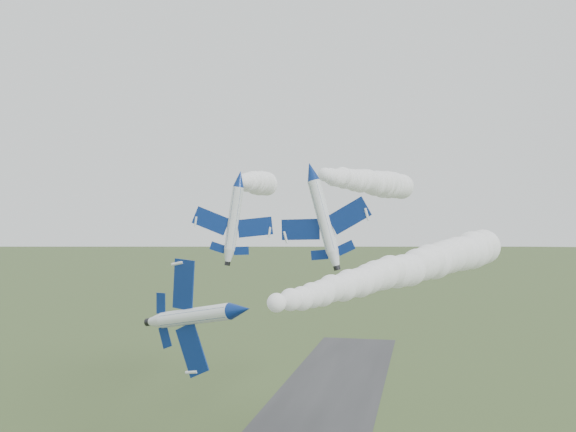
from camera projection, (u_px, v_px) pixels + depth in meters
name	position (u px, v px, depth m)	size (l,w,h in m)	color
jet_lead	(240.00, 310.00, 54.33)	(7.13, 12.11, 10.27)	white
smoke_trail_jet_lead	(407.00, 269.00, 80.29)	(5.51, 58.60, 5.51)	silver
jet_pair_left	(239.00, 179.00, 78.86)	(9.91, 11.77, 3.08)	white
smoke_trail_jet_pair_left	(257.00, 183.00, 112.89)	(4.97, 62.53, 4.97)	silver
jet_pair_right	(311.00, 171.00, 77.79)	(11.05, 13.57, 4.16)	white
smoke_trail_jet_pair_right	(372.00, 182.00, 111.49)	(5.40, 64.74, 5.40)	silver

